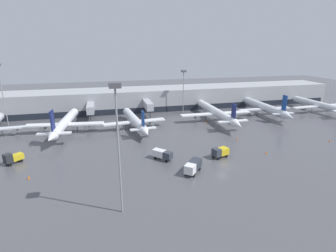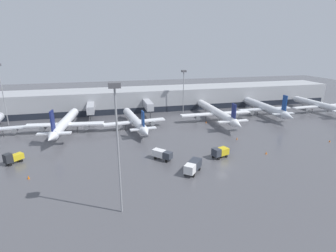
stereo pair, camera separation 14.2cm
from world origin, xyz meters
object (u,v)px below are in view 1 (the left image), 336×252
object	(u,v)px
service_truck_2	(162,154)
traffic_cone_4	(206,122)
parked_jet_1	(135,120)
apron_light_mast_4	(0,78)
parked_jet_2	(216,112)
service_truck_1	(193,166)
apron_light_mast_5	(184,79)
apron_light_mast_6	(117,116)
parked_jet_3	(319,105)
service_truck_0	(220,152)
parked_jet_4	(65,123)
traffic_cone_2	(29,177)
traffic_cone_0	(266,153)
parked_jet_5	(265,107)
traffic_cone_1	(237,138)
service_truck_3	(13,158)
traffic_cone_3	(330,141)

from	to	relation	value
service_truck_2	traffic_cone_4	bearing A→B (deg)	97.65
parked_jet_1	apron_light_mast_4	xyz separation A→B (m)	(-43.11, 14.40, 13.70)
parked_jet_2	service_truck_1	distance (m)	43.49
apron_light_mast_5	apron_light_mast_6	xyz separation A→B (m)	(-30.26, -62.58, 2.98)
parked_jet_3	service_truck_0	size ratio (longest dim) A/B	6.88
parked_jet_2	parked_jet_3	bearing A→B (deg)	-87.79
parked_jet_1	parked_jet_4	size ratio (longest dim) A/B	0.95
traffic_cone_2	traffic_cone_0	bearing A→B (deg)	-0.51
parked_jet_2	apron_light_mast_4	size ratio (longest dim) A/B	1.81
parked_jet_2	parked_jet_5	size ratio (longest dim) A/B	1.12
traffic_cone_1	apron_light_mast_6	size ratio (longest dim) A/B	0.03
traffic_cone_2	service_truck_3	bearing A→B (deg)	120.42
apron_light_mast_4	traffic_cone_1	bearing A→B (deg)	-24.68
traffic_cone_0	traffic_cone_2	world-z (taller)	traffic_cone_2
traffic_cone_4	apron_light_mast_6	xyz separation A→B (m)	(-34.06, -46.38, 16.59)
parked_jet_4	traffic_cone_1	world-z (taller)	parked_jet_4
service_truck_0	traffic_cone_2	bearing A→B (deg)	-18.23
service_truck_2	traffic_cone_0	distance (m)	27.38
parked_jet_3	apron_light_mast_4	distance (m)	122.40
parked_jet_3	apron_light_mast_6	xyz separation A→B (m)	(-86.14, -49.60, 13.81)
apron_light_mast_5	apron_light_mast_6	world-z (taller)	apron_light_mast_6
service_truck_0	traffic_cone_4	xyz separation A→B (m)	(8.19, 29.50, -1.15)
parked_jet_4	service_truck_0	size ratio (longest dim) A/B	7.27
apron_light_mast_5	parked_jet_5	bearing A→B (deg)	-19.83
traffic_cone_4	service_truck_3	bearing A→B (deg)	-160.23
parked_jet_5	traffic_cone_4	bearing A→B (deg)	101.17
service_truck_1	service_truck_3	size ratio (longest dim) A/B	1.36
parked_jet_4	service_truck_3	xyz separation A→B (m)	(-9.42, -21.46, -1.78)
service_truck_1	traffic_cone_4	world-z (taller)	service_truck_1
parked_jet_4	apron_light_mast_6	world-z (taller)	apron_light_mast_6
service_truck_3	traffic_cone_0	bearing A→B (deg)	126.50
traffic_cone_4	traffic_cone_3	bearing A→B (deg)	-44.20
service_truck_1	traffic_cone_2	bearing A→B (deg)	-58.41
service_truck_0	traffic_cone_0	world-z (taller)	service_truck_0
service_truck_3	traffic_cone_1	xyz separation A→B (m)	(60.24, 2.17, -1.16)
parked_jet_4	service_truck_0	bearing A→B (deg)	-119.62
traffic_cone_1	apron_light_mast_4	bearing A→B (deg)	155.32
parked_jet_2	service_truck_3	size ratio (longest dim) A/B	9.24
parked_jet_3	traffic_cone_3	bearing A→B (deg)	139.04
parked_jet_4	service_truck_1	distance (m)	47.68
service_truck_1	traffic_cone_0	distance (m)	22.69
parked_jet_1	apron_light_mast_6	world-z (taller)	apron_light_mast_6
traffic_cone_1	traffic_cone_4	size ratio (longest dim) A/B	0.93
parked_jet_5	traffic_cone_2	size ratio (longest dim) A/B	43.66
service_truck_3	traffic_cone_0	distance (m)	63.08
service_truck_2	traffic_cone_2	world-z (taller)	service_truck_2
parked_jet_1	apron_light_mast_4	world-z (taller)	apron_light_mast_4
parked_jet_4	apron_light_mast_5	distance (m)	48.41
service_truck_1	traffic_cone_2	size ratio (longest dim) A/B	7.20
traffic_cone_3	service_truck_3	bearing A→B (deg)	175.77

